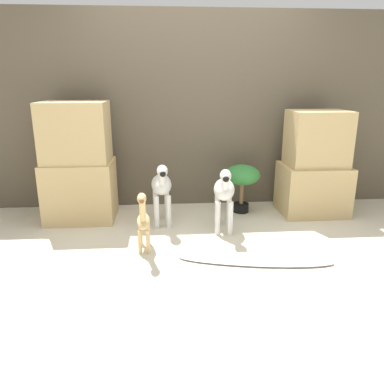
{
  "coord_description": "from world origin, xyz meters",
  "views": [
    {
      "loc": [
        -0.37,
        -3.01,
        1.46
      ],
      "look_at": [
        -0.11,
        0.59,
        0.37
      ],
      "focal_mm": 35.0,
      "sensor_mm": 36.0,
      "label": 1
    }
  ],
  "objects_px": {
    "zebra_right": "(224,192)",
    "potted_palm_front": "(242,178)",
    "zebra_left": "(162,187)",
    "giraffe_figurine": "(143,219)",
    "surfboard": "(253,259)"
  },
  "relations": [
    {
      "from": "zebra_right",
      "to": "zebra_left",
      "type": "xyz_separation_m",
      "value": [
        -0.61,
        0.23,
        0.0
      ]
    },
    {
      "from": "potted_palm_front",
      "to": "zebra_right",
      "type": "bearing_deg",
      "value": -117.98
    },
    {
      "from": "zebra_left",
      "to": "surfboard",
      "type": "bearing_deg",
      "value": -49.72
    },
    {
      "from": "giraffe_figurine",
      "to": "potted_palm_front",
      "type": "xyz_separation_m",
      "value": [
        1.06,
        0.94,
        0.11
      ]
    },
    {
      "from": "zebra_left",
      "to": "surfboard",
      "type": "relative_size",
      "value": 0.51
    },
    {
      "from": "zebra_left",
      "to": "potted_palm_front",
      "type": "distance_m",
      "value": 0.95
    },
    {
      "from": "giraffe_figurine",
      "to": "potted_palm_front",
      "type": "height_order",
      "value": "giraffe_figurine"
    },
    {
      "from": "zebra_right",
      "to": "potted_palm_front",
      "type": "relative_size",
      "value": 1.23
    },
    {
      "from": "zebra_right",
      "to": "surfboard",
      "type": "distance_m",
      "value": 0.79
    },
    {
      "from": "zebra_right",
      "to": "giraffe_figurine",
      "type": "height_order",
      "value": "zebra_right"
    },
    {
      "from": "giraffe_figurine",
      "to": "potted_palm_front",
      "type": "bearing_deg",
      "value": 41.66
    },
    {
      "from": "potted_palm_front",
      "to": "zebra_left",
      "type": "bearing_deg",
      "value": -160.57
    },
    {
      "from": "zebra_left",
      "to": "zebra_right",
      "type": "bearing_deg",
      "value": -20.5
    },
    {
      "from": "zebra_left",
      "to": "giraffe_figurine",
      "type": "relative_size",
      "value": 1.15
    },
    {
      "from": "zebra_right",
      "to": "potted_palm_front",
      "type": "xyz_separation_m",
      "value": [
        0.29,
        0.55,
        -0.01
      ]
    }
  ]
}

